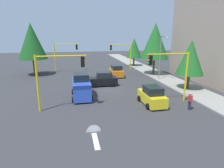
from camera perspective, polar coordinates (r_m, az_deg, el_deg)
ground_plane at (r=25.33m, az=-1.51°, el=-1.65°), size 120.00×120.00×0.00m
sidewalk_kerb at (r=33.25m, az=15.00°, el=1.88°), size 80.00×4.00×0.15m
lane_arrow_near at (r=14.34m, az=-5.25°, el=-14.89°), size 2.40×1.10×1.10m
traffic_signal_near_left at (r=20.77m, az=17.04°, el=4.77°), size 0.36×4.59×5.28m
traffic_signal_far_right at (r=38.11m, az=-13.92°, el=9.28°), size 0.36×4.59×5.46m
traffic_signal_far_left at (r=39.37m, az=2.97°, el=9.64°), size 0.36×4.59×5.26m
traffic_signal_near_right at (r=18.30m, az=-15.79°, el=3.67°), size 0.36×4.59×5.30m
street_lamp_curbside at (r=30.81m, az=14.49°, el=9.01°), size 2.15×0.28×7.00m
tree_roadside_mid at (r=35.02m, az=12.67°, el=12.30°), size 4.91×4.91×9.00m
tree_roadside_near at (r=26.62m, az=22.31°, el=7.30°), size 3.54×3.54×6.43m
tree_opposite_side at (r=36.60m, az=-22.76°, el=11.62°), size 4.91×4.91×9.00m
tree_roadside_far at (r=44.26m, az=6.58°, el=10.58°), size 3.47×3.47×6.31m
delivery_van_blue at (r=22.16m, az=-9.12°, el=-0.75°), size 4.80×2.22×2.77m
car_black at (r=26.98m, az=-2.68°, el=1.31°), size 2.00×3.99×1.98m
car_yellow at (r=20.14m, az=11.79°, el=-3.56°), size 3.95×2.04×1.98m
car_orange at (r=33.11m, az=1.28°, el=3.78°), size 3.91×2.11×1.98m
pedestrian_crossing at (r=19.83m, az=22.17°, el=-4.61°), size 0.40×0.24×1.70m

